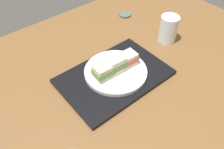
{
  "coord_description": "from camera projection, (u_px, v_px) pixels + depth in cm",
  "views": [
    {
      "loc": [
        44.59,
        48.0,
        62.96
      ],
      "look_at": [
        8.1,
        3.76,
        5.0
      ],
      "focal_mm": 37.72,
      "sensor_mm": 36.0,
      "label": 1
    }
  ],
  "objects": [
    {
      "name": "sandwich_far",
      "position": [
        104.0,
        71.0,
        0.82
      ],
      "size": [
        7.11,
        5.54,
        5.04
      ],
      "color": "beige",
      "rests_on": "sandwich_plate"
    },
    {
      "name": "sandwich_middle",
      "position": [
        116.0,
        64.0,
        0.84
      ],
      "size": [
        6.82,
        5.52,
        5.92
      ],
      "color": "#EFE5C1",
      "rests_on": "sandwich_plate"
    },
    {
      "name": "sandwich_plate",
      "position": [
        116.0,
        72.0,
        0.87
      ],
      "size": [
        23.13,
        23.13,
        1.44
      ],
      "primitive_type": "cylinder",
      "color": "silver",
      "rests_on": "serving_tray"
    },
    {
      "name": "serving_tray",
      "position": [
        114.0,
        77.0,
        0.87
      ],
      "size": [
        38.98,
        26.28,
        1.5
      ],
      "primitive_type": "cube",
      "color": "black",
      "rests_on": "ground_plane"
    },
    {
      "name": "ground_plane",
      "position": [
        122.0,
        72.0,
        0.92
      ],
      "size": [
        140.0,
        100.0,
        3.0
      ],
      "primitive_type": "cube",
      "color": "brown"
    },
    {
      "name": "drinking_glass",
      "position": [
        168.0,
        29.0,
        1.0
      ],
      "size": [
        7.66,
        7.66,
        11.54
      ],
      "primitive_type": "cylinder",
      "color": "silver",
      "rests_on": "ground_plane"
    },
    {
      "name": "small_sauce_dish",
      "position": [
        125.0,
        15.0,
        1.17
      ],
      "size": [
        5.83,
        5.83,
        1.01
      ],
      "primitive_type": "cylinder",
      "color": "#4C6051",
      "rests_on": "ground_plane"
    },
    {
      "name": "sandwich_near",
      "position": [
        127.0,
        59.0,
        0.87
      ],
      "size": [
        7.23,
        5.45,
        4.92
      ],
      "color": "#EFE5C1",
      "rests_on": "sandwich_plate"
    }
  ]
}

